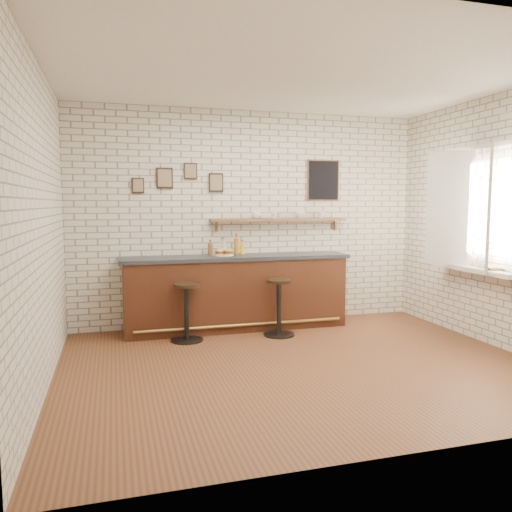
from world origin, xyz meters
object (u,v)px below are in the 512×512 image
(ciabatta_sandwich, at_px, (224,252))
(book_lower, at_px, (487,269))
(condiment_bottle_yellow, at_px, (242,248))
(book_upper, at_px, (486,267))
(bitters_bottle_brown, at_px, (210,249))
(bar_counter, at_px, (236,292))
(bitters_bottle_amber, at_px, (236,246))
(bar_stool_left, at_px, (187,310))
(sandwich_plate, at_px, (223,255))
(shelf_cup_a, at_px, (256,215))
(shelf_cup_d, at_px, (321,215))
(bitters_bottle_white, at_px, (224,248))
(bar_stool_right, at_px, (279,306))
(shelf_cup_b, at_px, (274,216))
(shelf_cup_c, at_px, (301,215))

(ciabatta_sandwich, relative_size, book_lower, 1.02)
(condiment_bottle_yellow, xyz_separation_m, book_upper, (2.54, -1.79, -0.13))
(bitters_bottle_brown, bearing_deg, bar_counter, -24.62)
(bitters_bottle_amber, xyz_separation_m, book_upper, (2.62, -1.79, -0.17))
(bar_counter, height_order, bar_stool_left, bar_counter)
(sandwich_plate, relative_size, shelf_cup_a, 2.30)
(shelf_cup_d, height_order, book_upper, shelf_cup_d)
(bitters_bottle_brown, xyz_separation_m, shelf_cup_d, (1.65, 0.05, 0.45))
(bitters_bottle_white, relative_size, book_upper, 1.00)
(shelf_cup_d, bearing_deg, bitters_bottle_white, 179.97)
(book_upper, bearing_deg, bitters_bottle_white, 179.87)
(bitters_bottle_amber, bearing_deg, bar_stool_right, -58.22)
(bar_counter, distance_m, sandwich_plate, 0.54)
(bar_counter, distance_m, bar_stool_left, 0.88)
(bitters_bottle_brown, height_order, condiment_bottle_yellow, bitters_bottle_brown)
(ciabatta_sandwich, relative_size, bitters_bottle_amber, 0.85)
(bar_counter, xyz_separation_m, shelf_cup_b, (0.61, 0.20, 1.04))
(bar_stool_right, height_order, shelf_cup_b, shelf_cup_b)
(bar_stool_right, distance_m, book_lower, 2.56)
(bar_counter, height_order, shelf_cup_b, shelf_cup_b)
(condiment_bottle_yellow, height_order, bar_stool_left, condiment_bottle_yellow)
(ciabatta_sandwich, distance_m, condiment_bottle_yellow, 0.31)
(bitters_bottle_white, relative_size, shelf_cup_c, 1.75)
(bitters_bottle_brown, distance_m, bitters_bottle_amber, 0.37)
(bar_stool_left, distance_m, shelf_cup_b, 1.89)
(bar_counter, distance_m, bar_stool_right, 0.68)
(bitters_bottle_brown, distance_m, book_lower, 3.50)
(bar_stool_left, bearing_deg, shelf_cup_a, 30.59)
(sandwich_plate, height_order, bitters_bottle_brown, bitters_bottle_brown)
(bitters_bottle_white, bearing_deg, shelf_cup_b, 3.91)
(bitters_bottle_amber, xyz_separation_m, bar_stool_right, (0.41, -0.66, -0.73))
(bar_counter, bearing_deg, shelf_cup_d, 8.64)
(bar_counter, relative_size, bitters_bottle_white, 13.19)
(book_lower, bearing_deg, bar_stool_right, 168.25)
(bar_stool_left, height_order, shelf_cup_b, shelf_cup_b)
(bitters_bottle_amber, xyz_separation_m, book_lower, (2.62, -1.81, -0.19))
(book_lower, bearing_deg, book_upper, 105.66)
(shelf_cup_b, xyz_separation_m, shelf_cup_c, (0.40, 0.00, 0.01))
(bar_stool_right, bearing_deg, shelf_cup_c, 51.65)
(book_upper, bearing_deg, bar_counter, -179.18)
(ciabatta_sandwich, bearing_deg, sandwich_plate, -180.00)
(ciabatta_sandwich, xyz_separation_m, bitters_bottle_brown, (-0.17, 0.11, 0.03))
(bitters_bottle_brown, bearing_deg, bar_stool_right, -40.26)
(sandwich_plate, xyz_separation_m, ciabatta_sandwich, (0.01, 0.00, 0.05))
(bitters_bottle_brown, distance_m, bar_stool_left, 1.01)
(shelf_cup_c, bearing_deg, bar_counter, 106.39)
(ciabatta_sandwich, distance_m, bitters_bottle_white, 0.12)
(shelf_cup_a, distance_m, book_upper, 3.02)
(condiment_bottle_yellow, xyz_separation_m, shelf_cup_b, (0.48, 0.05, 0.45))
(shelf_cup_a, height_order, book_upper, shelf_cup_a)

